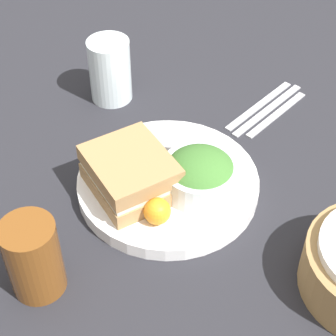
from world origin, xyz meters
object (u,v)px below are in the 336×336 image
object	(u,v)px
drink_glass	(33,258)
spoon	(277,114)
water_glass	(110,70)
salad_bowl	(200,174)
fork	(259,105)
dressing_cup	(170,141)
sandwich	(130,173)
knife	(268,109)
plate	(168,183)

from	to	relation	value
drink_glass	spoon	xyz separation A→B (m)	(-0.44, -0.19, -0.05)
spoon	water_glass	size ratio (longest dim) A/B	1.43
salad_bowl	fork	bearing A→B (deg)	-138.58
dressing_cup	spoon	distance (m)	0.21
dressing_cup	sandwich	bearing A→B (deg)	35.84
sandwich	spoon	size ratio (longest dim) A/B	0.86
knife	spoon	xyz separation A→B (m)	(-0.01, 0.02, 0.00)
sandwich	salad_bowl	xyz separation A→B (m)	(-0.09, 0.03, -0.00)
plate	spoon	distance (m)	0.25
spoon	sandwich	bearing A→B (deg)	171.89
fork	water_glass	xyz separation A→B (m)	(0.23, -0.12, 0.05)
drink_glass	plate	bearing A→B (deg)	-154.96
knife	spoon	bearing A→B (deg)	-90.00
salad_bowl	drink_glass	xyz separation A→B (m)	(0.24, 0.06, 0.01)
plate	spoon	size ratio (longest dim) A/B	1.67
plate	knife	size ratio (longest dim) A/B	1.43
drink_glass	sandwich	bearing A→B (deg)	-147.48
sandwich	water_glass	bearing A→B (deg)	-100.33
dressing_cup	drink_glass	xyz separation A→B (m)	(0.23, 0.16, 0.02)
spoon	water_glass	xyz separation A→B (m)	(0.24, -0.15, 0.05)
sandwich	dressing_cup	world-z (taller)	sandwich
drink_glass	spoon	bearing A→B (deg)	-156.44
plate	sandwich	size ratio (longest dim) A/B	1.93
dressing_cup	knife	world-z (taller)	dressing_cup
salad_bowl	spoon	size ratio (longest dim) A/B	0.68
drink_glass	knife	distance (m)	0.48
knife	water_glass	bearing A→B (deg)	124.37
fork	water_glass	world-z (taller)	water_glass
salad_bowl	dressing_cup	distance (m)	0.09
sandwich	plate	bearing A→B (deg)	179.97
dressing_cup	drink_glass	size ratio (longest dim) A/B	0.57
drink_glass	knife	xyz separation A→B (m)	(-0.43, -0.21, -0.05)
drink_glass	spoon	distance (m)	0.48
spoon	fork	bearing A→B (deg)	90.00
knife	spoon	world-z (taller)	same
knife	salad_bowl	bearing A→B (deg)	-169.11
plate	salad_bowl	distance (m)	0.06
dressing_cup	salad_bowl	bearing A→B (deg)	95.47
sandwich	knife	distance (m)	0.30
sandwich	water_glass	xyz separation A→B (m)	(-0.04, -0.24, 0.00)
plate	drink_glass	distance (m)	0.23
dressing_cup	water_glass	xyz separation A→B (m)	(0.04, -0.18, 0.02)
dressing_cup	fork	bearing A→B (deg)	-160.27
dressing_cup	spoon	xyz separation A→B (m)	(-0.21, -0.04, -0.03)
salad_bowl	knife	xyz separation A→B (m)	(-0.19, -0.14, -0.05)
fork	spoon	size ratio (longest dim) A/B	1.11
drink_glass	water_glass	world-z (taller)	water_glass
salad_bowl	dressing_cup	bearing A→B (deg)	-84.53
water_glass	fork	bearing A→B (deg)	152.99
fork	sandwich	bearing A→B (deg)	178.74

